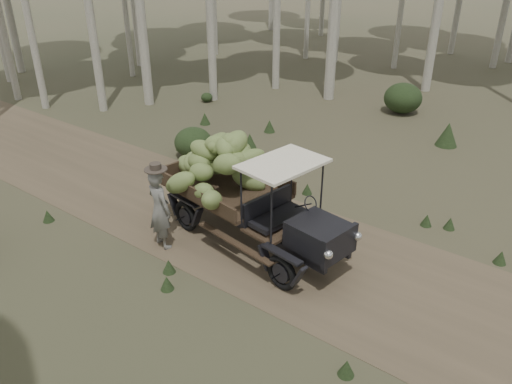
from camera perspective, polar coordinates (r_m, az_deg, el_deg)
ground at (r=11.10m, az=3.82°, el=-6.51°), size 120.00×120.00×0.00m
dirt_track at (r=11.10m, az=3.82°, el=-6.50°), size 70.00×4.00×0.01m
banana_truck at (r=11.05m, az=-2.77°, el=1.90°), size 5.16×2.60×2.50m
farmer at (r=10.92m, az=-10.96°, el=-1.82°), size 0.74×0.57×1.99m
undergrowth at (r=10.01m, az=11.16°, el=-7.74°), size 23.70×21.68×1.38m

